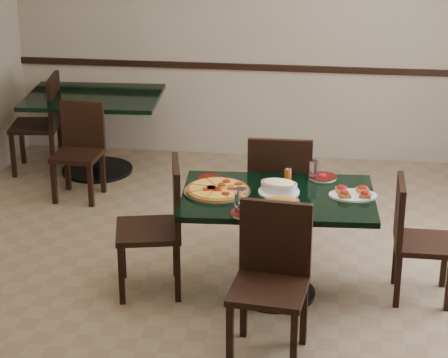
# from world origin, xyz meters

# --- Properties ---
(floor) EXTENTS (5.50, 5.50, 0.00)m
(floor) POSITION_xyz_m (0.00, 0.00, 0.00)
(floor) COLOR #776444
(floor) RESTS_ON ground
(room_shell) EXTENTS (5.50, 5.50, 5.50)m
(room_shell) POSITION_xyz_m (1.02, 1.73, 1.17)
(room_shell) COLOR silver
(room_shell) RESTS_ON floor
(main_table) EXTENTS (1.32, 0.89, 0.75)m
(main_table) POSITION_xyz_m (0.26, -0.08, 0.57)
(main_table) COLOR black
(main_table) RESTS_ON floor
(back_table) EXTENTS (1.27, 0.95, 0.75)m
(back_table) POSITION_xyz_m (-1.60, 2.10, 0.52)
(back_table) COLOR black
(back_table) RESTS_ON floor
(chair_far) EXTENTS (0.47, 0.47, 0.98)m
(chair_far) POSITION_xyz_m (0.24, 0.49, 0.56)
(chair_far) COLOR black
(chair_far) RESTS_ON floor
(chair_near) EXTENTS (0.49, 0.49, 0.95)m
(chair_near) POSITION_xyz_m (0.27, -0.77, 0.53)
(chair_near) COLOR black
(chair_near) RESTS_ON floor
(chair_right) EXTENTS (0.40, 0.40, 0.85)m
(chair_right) POSITION_xyz_m (1.17, 0.02, 0.47)
(chair_right) COLOR black
(chair_right) RESTS_ON floor
(chair_left) EXTENTS (0.52, 0.52, 0.94)m
(chair_left) POSITION_xyz_m (-0.54, -0.10, 0.53)
(chair_left) COLOR black
(chair_left) RESTS_ON floor
(back_chair_near) EXTENTS (0.41, 0.41, 0.84)m
(back_chair_near) POSITION_xyz_m (-1.58, 1.52, 0.46)
(back_chair_near) COLOR black
(back_chair_near) RESTS_ON floor
(back_chair_left) EXTENTS (0.48, 0.48, 0.92)m
(back_chair_left) POSITION_xyz_m (-2.08, 2.07, 0.52)
(back_chair_left) COLOR black
(back_chair_left) RESTS_ON floor
(pepperoni_pizza) EXTENTS (0.45, 0.45, 0.04)m
(pepperoni_pizza) POSITION_xyz_m (-0.15, -0.09, 0.77)
(pepperoni_pizza) COLOR #B8B8C0
(pepperoni_pizza) RESTS_ON main_table
(lasagna_casserole) EXTENTS (0.28, 0.28, 0.09)m
(lasagna_casserole) POSITION_xyz_m (0.26, -0.04, 0.80)
(lasagna_casserole) COLOR silver
(lasagna_casserole) RESTS_ON main_table
(bread_basket) EXTENTS (0.25, 0.19, 0.10)m
(bread_basket) POSITION_xyz_m (0.30, -0.31, 0.79)
(bread_basket) COLOR brown
(bread_basket) RESTS_ON main_table
(bruschetta_platter) EXTENTS (0.34, 0.24, 0.05)m
(bruschetta_platter) POSITION_xyz_m (0.75, -0.04, 0.77)
(bruschetta_platter) COLOR silver
(bruschetta_platter) RESTS_ON main_table
(side_plate_near) EXTENTS (0.19, 0.19, 0.02)m
(side_plate_near) POSITION_xyz_m (0.08, -0.43, 0.76)
(side_plate_near) COLOR silver
(side_plate_near) RESTS_ON main_table
(side_plate_far_r) EXTENTS (0.20, 0.20, 0.03)m
(side_plate_far_r) POSITION_xyz_m (0.55, 0.27, 0.76)
(side_plate_far_r) COLOR silver
(side_plate_far_r) RESTS_ON main_table
(side_plate_far_l) EXTENTS (0.17, 0.17, 0.02)m
(side_plate_far_l) POSITION_xyz_m (-0.23, 0.14, 0.76)
(side_plate_far_l) COLOR silver
(side_plate_far_l) RESTS_ON main_table
(napkin_setting) EXTENTS (0.16, 0.16, 0.01)m
(napkin_setting) POSITION_xyz_m (0.13, -0.38, 0.75)
(napkin_setting) COLOR white
(napkin_setting) RESTS_ON main_table
(water_glass_a) EXTENTS (0.06, 0.06, 0.13)m
(water_glass_a) POSITION_xyz_m (0.48, 0.24, 0.82)
(water_glass_a) COLOR silver
(water_glass_a) RESTS_ON main_table
(water_glass_b) EXTENTS (0.08, 0.08, 0.16)m
(water_glass_b) POSITION_xyz_m (0.04, -0.40, 0.83)
(water_glass_b) COLOR silver
(water_glass_b) RESTS_ON main_table
(pepper_shaker) EXTENTS (0.05, 0.05, 0.09)m
(pepper_shaker) POSITION_xyz_m (0.30, 0.22, 0.80)
(pepper_shaker) COLOR #C95515
(pepper_shaker) RESTS_ON main_table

